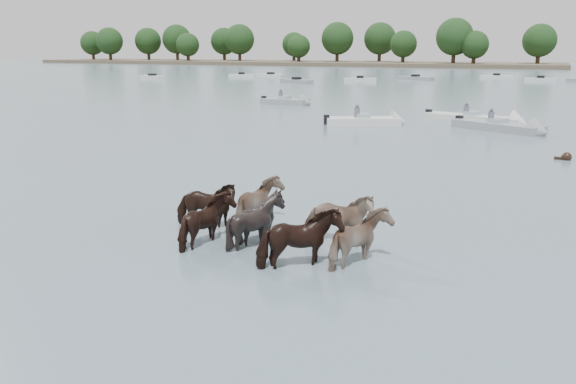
% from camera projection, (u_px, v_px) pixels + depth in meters
% --- Properties ---
extents(ground, '(400.00, 400.00, 0.00)m').
position_uv_depth(ground, '(254.00, 244.00, 14.46)').
color(ground, slate).
rests_on(ground, ground).
extents(shoreline, '(160.00, 30.00, 1.00)m').
position_uv_depth(shoreline, '(277.00, 63.00, 174.95)').
color(shoreline, '#4C4233').
rests_on(shoreline, ground).
extents(pony_herd, '(6.38, 4.55, 1.59)m').
position_uv_depth(pony_herd, '(272.00, 223.00, 14.42)').
color(pony_herd, black).
rests_on(pony_herd, ground).
extents(swimming_pony, '(0.72, 0.44, 0.44)m').
position_uv_depth(swimming_pony, '(565.00, 158.00, 25.40)').
color(swimming_pony, black).
rests_on(swimming_pony, ground).
extents(motorboat_a, '(5.29, 3.61, 1.92)m').
position_uv_depth(motorboat_a, '(374.00, 121.00, 36.93)').
color(motorboat_a, silver).
rests_on(motorboat_a, ground).
extents(motorboat_b, '(5.94, 4.20, 1.92)m').
position_uv_depth(motorboat_b, '(509.00, 128.00, 33.81)').
color(motorboat_b, gray).
rests_on(motorboat_b, ground).
extents(motorboat_c, '(6.94, 3.52, 1.92)m').
position_uv_depth(motorboat_c, '(484.00, 120.00, 37.66)').
color(motorboat_c, silver).
rests_on(motorboat_c, ground).
extents(motorboat_f, '(4.80, 1.70, 1.92)m').
position_uv_depth(motorboat_f, '(292.00, 102.00, 50.23)').
color(motorboat_f, gray).
rests_on(motorboat_f, ground).
extents(distant_flotilla, '(107.44, 29.16, 0.93)m').
position_uv_depth(distant_flotilla, '(510.00, 82.00, 79.06)').
color(distant_flotilla, silver).
rests_on(distant_flotilla, ground).
extents(treeline, '(148.60, 24.17, 12.38)m').
position_uv_depth(treeline, '(273.00, 41.00, 173.82)').
color(treeline, '#382619').
rests_on(treeline, ground).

